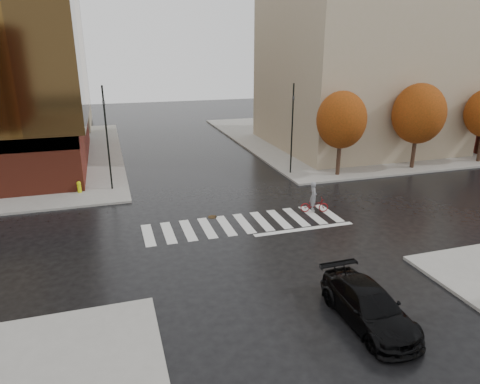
% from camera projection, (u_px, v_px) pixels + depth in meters
% --- Properties ---
extents(ground, '(120.00, 120.00, 0.00)m').
position_uv_depth(ground, '(247.00, 227.00, 24.42)').
color(ground, black).
rests_on(ground, ground).
extents(sidewalk_ne, '(30.00, 30.00, 0.15)m').
position_uv_depth(sidewalk_ne, '(363.00, 135.00, 49.29)').
color(sidewalk_ne, gray).
rests_on(sidewalk_ne, ground).
extents(crosswalk, '(12.00, 3.00, 0.01)m').
position_uv_depth(crosswalk, '(244.00, 223.00, 24.87)').
color(crosswalk, silver).
rests_on(crosswalk, ground).
extents(building_ne_tan, '(16.00, 16.00, 18.00)m').
position_uv_depth(building_ne_tan, '(358.00, 53.00, 41.61)').
color(building_ne_tan, tan).
rests_on(building_ne_tan, sidewalk_ne).
extents(building_nw_far, '(14.00, 12.00, 20.00)m').
position_uv_depth(building_nw_far, '(19.00, 43.00, 50.05)').
color(building_nw_far, tan).
rests_on(building_nw_far, sidewalk_nw).
extents(tree_ne_a, '(3.80, 3.80, 6.50)m').
position_uv_depth(tree_ne_a, '(341.00, 120.00, 32.48)').
color(tree_ne_a, black).
rests_on(tree_ne_a, sidewalk_ne).
extents(tree_ne_b, '(4.20, 4.20, 6.89)m').
position_uv_depth(tree_ne_b, '(419.00, 114.00, 34.41)').
color(tree_ne_b, black).
rests_on(tree_ne_b, sidewalk_ne).
extents(sedan, '(1.99, 4.81, 1.39)m').
position_uv_depth(sedan, '(369.00, 306.00, 15.77)').
color(sedan, black).
rests_on(sedan, ground).
extents(cyclist, '(1.82, 1.05, 1.96)m').
position_uv_depth(cyclist, '(314.00, 202.00, 26.38)').
color(cyclist, maroon).
rests_on(cyclist, ground).
extents(traffic_light_nw, '(0.18, 0.15, 7.19)m').
position_uv_depth(traffic_light_nw, '(107.00, 132.00, 29.16)').
color(traffic_light_nw, black).
rests_on(traffic_light_nw, sidewalk_nw).
extents(traffic_light_ne, '(0.20, 0.22, 6.99)m').
position_uv_depth(traffic_light_ne, '(292.00, 124.00, 33.10)').
color(traffic_light_ne, black).
rests_on(traffic_light_ne, sidewalk_ne).
extents(fire_hydrant, '(0.29, 0.29, 0.81)m').
position_uv_depth(fire_hydrant, '(79.00, 186.00, 29.55)').
color(fire_hydrant, '#C5CE0C').
rests_on(fire_hydrant, sidewalk_nw).
extents(manhole, '(0.65, 0.65, 0.01)m').
position_uv_depth(manhole, '(212.00, 217.00, 25.80)').
color(manhole, '#3E2C16').
rests_on(manhole, ground).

